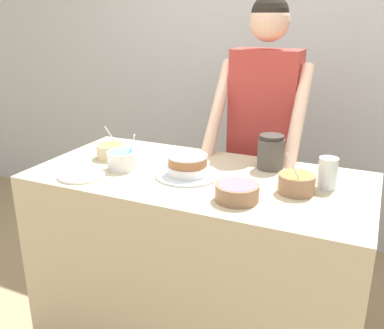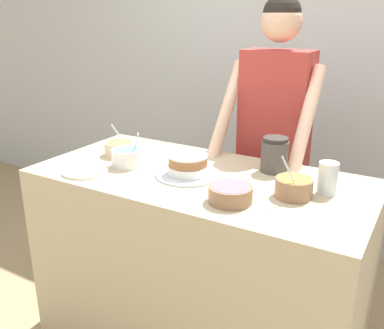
% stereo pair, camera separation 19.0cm
% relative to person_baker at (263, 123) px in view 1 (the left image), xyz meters
% --- Properties ---
extents(wall_back, '(10.00, 0.05, 2.60)m').
position_rel_person_baker_xyz_m(wall_back, '(-0.13, 0.82, 0.23)').
color(wall_back, silver).
rests_on(wall_back, ground_plane).
extents(counter, '(1.54, 0.75, 0.95)m').
position_rel_person_baker_xyz_m(counter, '(-0.13, -0.59, -0.60)').
color(counter, '#C6B793').
rests_on(counter, ground_plane).
extents(person_baker, '(0.49, 0.47, 1.74)m').
position_rel_person_baker_xyz_m(person_baker, '(0.00, 0.00, 0.00)').
color(person_baker, '#2D2D38').
rests_on(person_baker, ground_plane).
extents(cake, '(0.30, 0.30, 0.10)m').
position_rel_person_baker_xyz_m(cake, '(-0.18, -0.62, -0.08)').
color(cake, silver).
rests_on(cake, counter).
extents(frosting_bowl_orange, '(0.15, 0.15, 0.18)m').
position_rel_person_baker_xyz_m(frosting_bowl_orange, '(0.31, -0.61, -0.08)').
color(frosting_bowl_orange, '#936B4C').
rests_on(frosting_bowl_orange, counter).
extents(frosting_bowl_yellow, '(0.15, 0.15, 0.18)m').
position_rel_person_baker_xyz_m(frosting_bowl_yellow, '(-0.64, -0.54, -0.09)').
color(frosting_bowl_yellow, beige).
rests_on(frosting_bowl_yellow, counter).
extents(frosting_bowl_purple, '(0.17, 0.17, 0.07)m').
position_rel_person_baker_xyz_m(frosting_bowl_purple, '(0.11, -0.78, -0.09)').
color(frosting_bowl_purple, '#936B4C').
rests_on(frosting_bowl_purple, counter).
extents(frosting_bowl_blue, '(0.14, 0.14, 0.17)m').
position_rel_person_baker_xyz_m(frosting_bowl_blue, '(-0.50, -0.66, -0.08)').
color(frosting_bowl_blue, white).
rests_on(frosting_bowl_blue, counter).
extents(drinking_glass, '(0.08, 0.08, 0.13)m').
position_rel_person_baker_xyz_m(drinking_glass, '(0.42, -0.51, -0.06)').
color(drinking_glass, silver).
rests_on(drinking_glass, counter).
extents(ceramic_plate, '(0.21, 0.21, 0.01)m').
position_rel_person_baker_xyz_m(ceramic_plate, '(-0.61, -0.82, -0.12)').
color(ceramic_plate, white).
rests_on(ceramic_plate, counter).
extents(stoneware_jar, '(0.12, 0.12, 0.16)m').
position_rel_person_baker_xyz_m(stoneware_jar, '(0.14, -0.36, -0.05)').
color(stoneware_jar, '#4C4742').
rests_on(stoneware_jar, counter).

